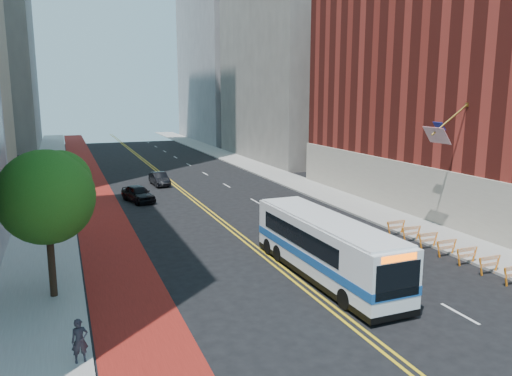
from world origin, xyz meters
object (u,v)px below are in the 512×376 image
Objects in this scene: pedestrian at (80,341)px; transit_bus at (324,246)px; car_c at (77,178)px; street_tree at (47,193)px; car_b at (159,179)px; car_a at (138,194)px.

transit_bus is at bearing 13.72° from pedestrian.
car_c is (-10.81, 32.58, -0.99)m from transit_bus.
street_tree is 7.67m from pedestrian.
transit_bus is 34.34m from car_c.
car_b reaches higher than car_c.
pedestrian is (0.84, -6.50, -3.99)m from street_tree.
transit_bus is at bearing -9.38° from street_tree.
pedestrian is (-1.10, -36.97, 0.29)m from car_c.
car_a is at bearing -117.08° from car_b.
pedestrian is (-11.91, -4.39, -0.70)m from transit_bus.
car_a is at bearing 71.02° from pedestrian.
transit_bus is at bearing -85.76° from car_c.
car_b is 8.70m from car_c.
car_b is (-3.01, 28.72, -0.97)m from transit_bus.
street_tree is 13.34m from transit_bus.
car_b is at bearing -40.45° from car_c.
car_a reaches higher than car_c.
street_tree is at bearing 90.87° from pedestrian.
street_tree reaches higher than pedestrian.
transit_bus reaches higher than pedestrian.
car_c is at bearing 150.50° from car_b.
pedestrian reaches higher than car_c.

